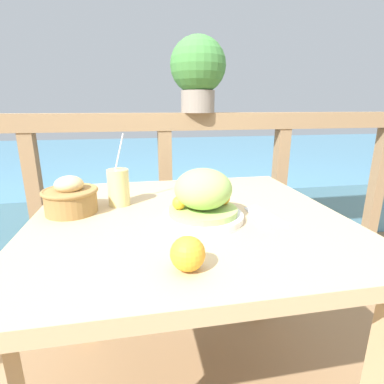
{
  "coord_description": "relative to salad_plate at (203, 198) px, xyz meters",
  "views": [
    {
      "loc": [
        -0.15,
        -0.88,
        1.09
      ],
      "look_at": [
        0.02,
        0.05,
        0.82
      ],
      "focal_mm": 28.0,
      "sensor_mm": 36.0,
      "label": 1
    }
  ],
  "objects": [
    {
      "name": "railing_fence",
      "position": [
        -0.04,
        0.79,
        -0.1
      ],
      "size": [
        2.8,
        0.08,
        1.05
      ],
      "color": "#937551",
      "rests_on": "ground_plane"
    },
    {
      "name": "orange_near_basket",
      "position": [
        -0.09,
        -0.27,
        -0.03
      ],
      "size": [
        0.07,
        0.07,
        0.07
      ],
      "color": "#F9A328",
      "rests_on": "patio_table"
    },
    {
      "name": "bread_basket",
      "position": [
        -0.4,
        0.14,
        -0.02
      ],
      "size": [
        0.17,
        0.17,
        0.12
      ],
      "color": "olive",
      "rests_on": "patio_table"
    },
    {
      "name": "sea_backdrop",
      "position": [
        -0.04,
        3.29,
        -0.6
      ],
      "size": [
        12.0,
        4.0,
        0.45
      ],
      "color": "teal",
      "rests_on": "ground_plane"
    },
    {
      "name": "knife",
      "position": [
        0.21,
        -0.0,
        -0.07
      ],
      "size": [
        0.04,
        0.18,
        0.0
      ],
      "color": "silver",
      "rests_on": "patio_table"
    },
    {
      "name": "patio_table",
      "position": [
        -0.04,
        0.05,
        -0.18
      ],
      "size": [
        0.96,
        0.91,
        0.76
      ],
      "color": "tan",
      "rests_on": "ground_plane"
    },
    {
      "name": "salad_plate",
      "position": [
        0.0,
        0.0,
        0.0
      ],
      "size": [
        0.24,
        0.24,
        0.16
      ],
      "color": "silver",
      "rests_on": "patio_table"
    },
    {
      "name": "fork",
      "position": [
        0.16,
        -0.02,
        -0.07
      ],
      "size": [
        0.02,
        0.18,
        0.0
      ],
      "color": "silver",
      "rests_on": "patio_table"
    },
    {
      "name": "potted_plant",
      "position": [
        0.14,
        0.79,
        0.44
      ],
      "size": [
        0.29,
        0.29,
        0.38
      ],
      "color": "gray",
      "rests_on": "railing_fence"
    },
    {
      "name": "drink_glass",
      "position": [
        -0.25,
        0.19,
        -0.01
      ],
      "size": [
        0.07,
        0.07,
        0.24
      ],
      "color": "#DBCC7F",
      "rests_on": "patio_table"
    }
  ]
}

